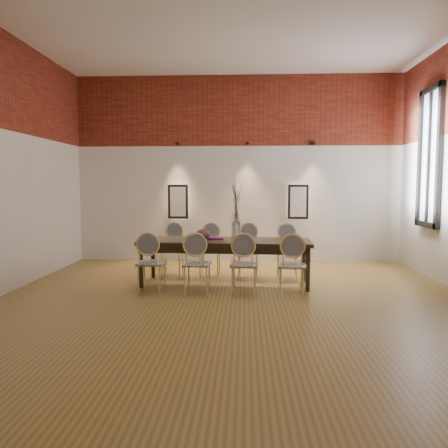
{
  "coord_description": "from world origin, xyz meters",
  "views": [
    {
      "loc": [
        0.15,
        -6.02,
        1.65
      ],
      "look_at": [
        -0.17,
        0.79,
        1.05
      ],
      "focal_mm": 35.0,
      "sensor_mm": 36.0,
      "label": 1
    }
  ],
  "objects_px": {
    "dining_table": "(225,262)",
    "chair_far_b": "(210,250)",
    "bowl": "(203,235)",
    "chair_near_a": "(152,263)",
    "chair_near_c": "(244,265)",
    "vase": "(236,231)",
    "chair_far_a": "(172,249)",
    "chair_near_d": "(292,266)",
    "chair_far_c": "(248,250)",
    "chair_far_d": "(287,251)",
    "chair_near_b": "(197,264)",
    "book": "(216,238)"
  },
  "relations": [
    {
      "from": "chair_near_d",
      "to": "chair_far_a",
      "type": "bearing_deg",
      "value": 145.29
    },
    {
      "from": "chair_near_a",
      "to": "bowl",
      "type": "xyz_separation_m",
      "value": [
        0.73,
        0.65,
        0.37
      ]
    },
    {
      "from": "chair_near_a",
      "to": "chair_far_a",
      "type": "xyz_separation_m",
      "value": [
        0.07,
        1.47,
        0.0
      ]
    },
    {
      "from": "chair_far_d",
      "to": "chair_far_c",
      "type": "bearing_deg",
      "value": -0.0
    },
    {
      "from": "dining_table",
      "to": "chair_far_a",
      "type": "relative_size",
      "value": 3.01
    },
    {
      "from": "vase",
      "to": "bowl",
      "type": "bearing_deg",
      "value": -177.63
    },
    {
      "from": "chair_far_b",
      "to": "chair_far_d",
      "type": "xyz_separation_m",
      "value": [
        1.41,
        -0.07,
        0.0
      ]
    },
    {
      "from": "dining_table",
      "to": "chair_far_d",
      "type": "xyz_separation_m",
      "value": [
        1.1,
        0.68,
        0.09
      ]
    },
    {
      "from": "chair_near_c",
      "to": "chair_far_c",
      "type": "bearing_deg",
      "value": 90.0
    },
    {
      "from": "chair_near_c",
      "to": "chair_far_c",
      "type": "distance_m",
      "value": 1.47
    },
    {
      "from": "chair_far_d",
      "to": "vase",
      "type": "distance_m",
      "value": 1.23
    },
    {
      "from": "dining_table",
      "to": "chair_near_c",
      "type": "height_order",
      "value": "chair_near_c"
    },
    {
      "from": "chair_near_b",
      "to": "chair_near_c",
      "type": "bearing_deg",
      "value": -0.0
    },
    {
      "from": "chair_near_b",
      "to": "chair_far_b",
      "type": "bearing_deg",
      "value": 90.0
    },
    {
      "from": "chair_far_c",
      "to": "vase",
      "type": "relative_size",
      "value": 3.13
    },
    {
      "from": "chair_near_c",
      "to": "bowl",
      "type": "distance_m",
      "value": 1.06
    },
    {
      "from": "dining_table",
      "to": "bowl",
      "type": "relative_size",
      "value": 11.78
    },
    {
      "from": "dining_table",
      "to": "book",
      "type": "xyz_separation_m",
      "value": [
        -0.16,
        0.05,
        0.39
      ]
    },
    {
      "from": "chair_far_a",
      "to": "chair_far_b",
      "type": "relative_size",
      "value": 1.0
    },
    {
      "from": "chair_near_b",
      "to": "chair_far_d",
      "type": "height_order",
      "value": "same"
    },
    {
      "from": "chair_near_d",
      "to": "chair_far_c",
      "type": "distance_m",
      "value": 1.63
    },
    {
      "from": "dining_table",
      "to": "chair_far_b",
      "type": "relative_size",
      "value": 3.01
    },
    {
      "from": "chair_far_a",
      "to": "chair_far_c",
      "type": "xyz_separation_m",
      "value": [
        1.41,
        -0.07,
        0.0
      ]
    },
    {
      "from": "chair_near_b",
      "to": "chair_far_b",
      "type": "height_order",
      "value": "same"
    },
    {
      "from": "chair_near_a",
      "to": "book",
      "type": "xyz_separation_m",
      "value": [
        0.94,
        0.73,
        0.3
      ]
    },
    {
      "from": "chair_near_a",
      "to": "chair_near_c",
      "type": "height_order",
      "value": "same"
    },
    {
      "from": "chair_near_c",
      "to": "chair_near_a",
      "type": "bearing_deg",
      "value": 180.0
    },
    {
      "from": "book",
      "to": "chair_far_b",
      "type": "bearing_deg",
      "value": 102.68
    },
    {
      "from": "chair_near_d",
      "to": "vase",
      "type": "relative_size",
      "value": 3.13
    },
    {
      "from": "vase",
      "to": "chair_near_c",
      "type": "bearing_deg",
      "value": -79.49
    },
    {
      "from": "chair_near_a",
      "to": "bowl",
      "type": "relative_size",
      "value": 3.92
    },
    {
      "from": "bowl",
      "to": "book",
      "type": "bearing_deg",
      "value": 22.35
    },
    {
      "from": "chair_near_d",
      "to": "vase",
      "type": "height_order",
      "value": "vase"
    },
    {
      "from": "chair_near_d",
      "to": "chair_far_a",
      "type": "xyz_separation_m",
      "value": [
        -2.04,
        1.57,
        0.0
      ]
    },
    {
      "from": "dining_table",
      "to": "chair_near_c",
      "type": "distance_m",
      "value": 0.82
    },
    {
      "from": "chair_near_b",
      "to": "vase",
      "type": "height_order",
      "value": "vase"
    },
    {
      "from": "book",
      "to": "chair_near_c",
      "type": "bearing_deg",
      "value": -59.49
    },
    {
      "from": "dining_table",
      "to": "chair_far_b",
      "type": "bearing_deg",
      "value": 115.7
    },
    {
      "from": "chair_far_c",
      "to": "chair_far_d",
      "type": "bearing_deg",
      "value": 180.0
    },
    {
      "from": "vase",
      "to": "chair_far_c",
      "type": "bearing_deg",
      "value": 73.66
    },
    {
      "from": "chair_near_d",
      "to": "bowl",
      "type": "relative_size",
      "value": 3.92
    },
    {
      "from": "dining_table",
      "to": "bowl",
      "type": "bearing_deg",
      "value": -172.15
    },
    {
      "from": "chair_near_c",
      "to": "vase",
      "type": "height_order",
      "value": "vase"
    },
    {
      "from": "dining_table",
      "to": "bowl",
      "type": "distance_m",
      "value": 0.59
    },
    {
      "from": "bowl",
      "to": "dining_table",
      "type": "bearing_deg",
      "value": 4.94
    },
    {
      "from": "chair_near_d",
      "to": "vase",
      "type": "bearing_deg",
      "value": 140.22
    },
    {
      "from": "chair_far_a",
      "to": "bowl",
      "type": "distance_m",
      "value": 1.11
    },
    {
      "from": "chair_near_a",
      "to": "vase",
      "type": "bearing_deg",
      "value": 30.67
    },
    {
      "from": "chair_near_a",
      "to": "bowl",
      "type": "bearing_deg",
      "value": 44.44
    },
    {
      "from": "chair_far_c",
      "to": "bowl",
      "type": "bearing_deg",
      "value": 47.62
    }
  ]
}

